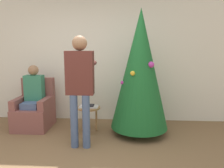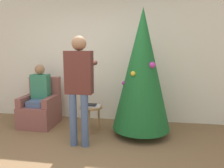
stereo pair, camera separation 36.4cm
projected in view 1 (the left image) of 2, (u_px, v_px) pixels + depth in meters
wall_back at (89, 59)px, 4.73m from camera, size 8.00×0.06×2.70m
christmas_tree at (140, 70)px, 3.91m from camera, size 1.04×1.04×2.27m
armchair at (35, 111)px, 4.37m from camera, size 0.66×0.73×0.97m
person_seated at (33, 94)px, 4.29m from camera, size 0.36×0.46×1.25m
person_standing at (80, 81)px, 3.40m from camera, size 0.44×0.57×1.77m
side_stool at (89, 111)px, 4.10m from camera, size 0.43×0.43×0.48m
laptop at (89, 107)px, 4.09m from camera, size 0.35×0.22×0.02m
book at (89, 105)px, 4.08m from camera, size 0.19×0.15×0.02m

